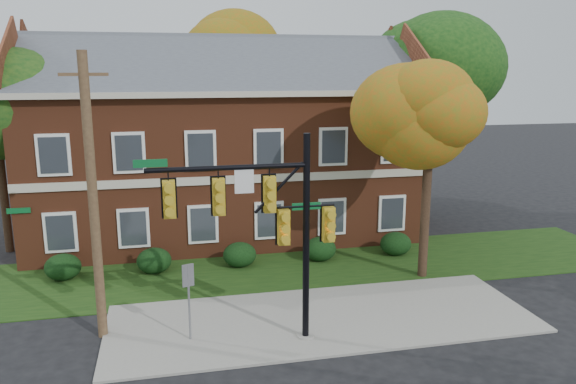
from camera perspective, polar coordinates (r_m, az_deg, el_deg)
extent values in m
plane|color=black|center=(18.27, 4.42, -14.11)|extent=(120.00, 120.00, 0.00)
cube|color=gray|center=(19.12, 3.53, -12.71)|extent=(14.00, 5.00, 0.08)
cube|color=#193811|center=(23.60, 0.18, -7.74)|extent=(30.00, 6.00, 0.04)
cube|color=brown|center=(28.16, -6.48, 2.81)|extent=(18.00, 8.00, 7.00)
cube|color=beige|center=(27.80, -6.66, 10.19)|extent=(18.80, 8.80, 0.24)
cube|color=beige|center=(24.22, -5.46, 1.27)|extent=(18.00, 0.12, 0.35)
ellipsoid|color=black|center=(23.95, -21.90, -7.09)|extent=(1.40, 1.26, 1.05)
ellipsoid|color=black|center=(23.60, -13.45, -6.80)|extent=(1.40, 1.26, 1.05)
ellipsoid|color=black|center=(23.76, -4.93, -6.36)|extent=(1.40, 1.26, 1.05)
ellipsoid|color=black|center=(24.43, 3.27, -5.81)|extent=(1.40, 1.26, 1.05)
ellipsoid|color=black|center=(25.56, 10.88, -5.19)|extent=(1.40, 1.26, 1.05)
cylinder|color=black|center=(22.58, 13.80, -1.46)|extent=(0.36, 0.36, 5.76)
ellipsoid|color=#C25110|center=(22.02, 14.29, 7.68)|extent=(4.25, 4.25, 3.60)
ellipsoid|color=#C25110|center=(21.94, 16.29, 9.12)|extent=(3.50, 3.50, 3.00)
cylinder|color=black|center=(28.07, -26.95, 0.21)|extent=(0.36, 0.36, 5.76)
ellipsoid|color=#103C13|center=(26.97, -26.50, 8.85)|extent=(4.20, 4.20, 3.60)
cylinder|color=black|center=(32.13, 13.26, 3.77)|extent=(0.36, 0.36, 7.04)
ellipsoid|color=#0E3610|center=(31.80, 13.66, 11.63)|extent=(5.95, 5.95, 5.04)
ellipsoid|color=#0E3610|center=(31.73, 15.59, 12.62)|extent=(4.90, 4.90, 4.20)
cylinder|color=black|center=(36.09, -6.26, 5.45)|extent=(0.36, 0.36, 7.68)
ellipsoid|color=#B1530F|center=(35.84, -6.44, 13.09)|extent=(6.46, 6.46, 5.47)
ellipsoid|color=#B1530F|center=(35.40, -4.79, 14.11)|extent=(5.32, 5.32, 4.56)
cylinder|color=gray|center=(17.83, 1.79, -14.53)|extent=(0.51, 0.51, 0.15)
cylinder|color=black|center=(16.65, 1.86, -4.94)|extent=(0.20, 0.20, 6.36)
cylinder|color=black|center=(15.71, -6.13, 2.47)|extent=(4.54, 0.18, 0.15)
cylinder|color=black|center=(16.37, 1.88, -1.45)|extent=(1.64, 0.08, 0.07)
cube|color=gold|center=(15.77, -11.98, -0.73)|extent=(0.40, 0.28, 1.05)
cube|color=gold|center=(15.84, -7.05, -0.49)|extent=(0.40, 0.28, 1.05)
cube|color=gold|center=(16.04, -1.88, -0.24)|extent=(0.40, 0.28, 1.05)
cube|color=silver|center=(15.84, -4.47, 1.08)|extent=(0.55, 0.04, 0.68)
cube|color=#0B5626|center=(15.58, -13.81, 2.84)|extent=(0.91, 0.04, 0.22)
cube|color=gold|center=(16.37, -0.44, -3.59)|extent=(0.40, 0.28, 1.05)
cube|color=gold|center=(16.71, 4.13, -3.29)|extent=(0.40, 0.28, 1.05)
cube|color=#0B5626|center=(16.37, 1.88, -1.45)|extent=(0.86, 0.04, 0.21)
cylinder|color=#4B3323|center=(17.54, -19.19, -0.85)|extent=(0.34, 0.34, 8.67)
cube|color=#4B3323|center=(17.12, -20.07, 11.16)|extent=(1.34, 0.35, 0.10)
cylinder|color=slate|center=(17.47, -10.01, -11.09)|extent=(0.08, 0.08, 2.47)
cube|color=slate|center=(17.14, -10.12, -8.34)|extent=(0.36, 0.15, 0.70)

